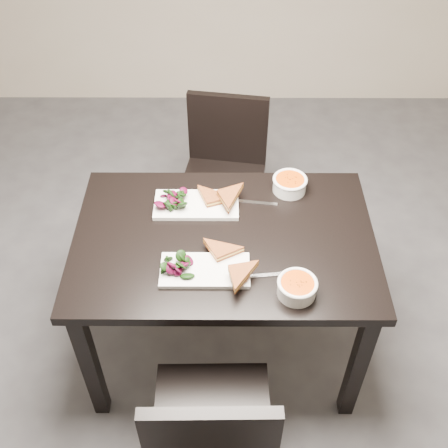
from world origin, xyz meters
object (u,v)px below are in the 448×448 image
object	(u,v)px
chair_far	(225,167)
plate_near	(205,270)
plate_far	(196,205)
soup_bowl_far	(290,183)
chair_near	(212,432)
soup_bowl_near	(297,287)
table	(224,253)

from	to	relation	value
chair_far	plate_near	distance (m)	1.00
plate_far	soup_bowl_far	distance (m)	0.41
chair_near	plate_near	world-z (taller)	chair_near
chair_near	soup_bowl_near	xyz separation A→B (m)	(0.30, 0.39, 0.30)
table	chair_near	bearing A→B (deg)	-93.28
chair_near	plate_far	bearing A→B (deg)	94.36
chair_near	plate_far	distance (m)	0.90
soup_bowl_near	plate_far	bearing A→B (deg)	129.33
plate_near	soup_bowl_far	bearing A→B (deg)	52.98
plate_near	plate_far	distance (m)	0.36
table	soup_bowl_far	distance (m)	0.42
soup_bowl_near	plate_far	distance (m)	0.60
plate_far	chair_near	bearing A→B (deg)	-84.81
table	plate_near	size ratio (longest dim) A/B	3.61
table	chair_far	size ratio (longest dim) A/B	1.41
table	plate_near	distance (m)	0.22
soup_bowl_near	chair_near	bearing A→B (deg)	-127.25
plate_far	plate_near	bearing A→B (deg)	-82.70
soup_bowl_near	soup_bowl_far	bearing A→B (deg)	87.97
table	plate_far	distance (m)	0.24
chair_near	soup_bowl_near	bearing A→B (deg)	51.92
chair_near	chair_far	bearing A→B (deg)	87.64
plate_near	plate_far	world-z (taller)	same
plate_near	table	bearing A→B (deg)	69.04
table	chair_far	xyz separation A→B (m)	(-0.00, 0.78, -0.17)
soup_bowl_near	plate_far	size ratio (longest dim) A/B	0.41
table	chair_near	size ratio (longest dim) A/B	1.41
soup_bowl_near	soup_bowl_far	world-z (taller)	soup_bowl_far
plate_near	soup_bowl_far	size ratio (longest dim) A/B	2.23
chair_near	soup_bowl_far	distance (m)	1.06
plate_far	soup_bowl_far	xyz separation A→B (m)	(0.40, 0.11, 0.03)
table	plate_far	bearing A→B (deg)	123.40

